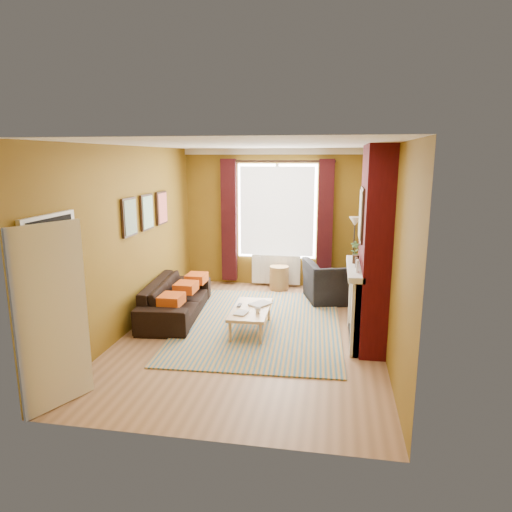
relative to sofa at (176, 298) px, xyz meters
name	(u,v)px	position (x,y,z in m)	size (l,w,h in m)	color
ground	(253,333)	(1.42, -0.53, -0.30)	(5.50, 5.50, 0.00)	brown
room_walls	(297,242)	(2.05, -0.25, 1.08)	(3.82, 5.54, 2.83)	brown
striped_rug	(260,324)	(1.46, -0.16, -0.29)	(2.69, 3.62, 0.02)	#2E5F80
sofa	(176,298)	(0.00, 0.00, 0.00)	(2.08, 0.81, 0.61)	black
armchair	(338,282)	(2.69, 1.29, 0.07)	(1.16, 1.01, 0.75)	black
coffee_table	(251,311)	(1.37, -0.48, 0.03)	(0.58, 1.12, 0.37)	tan
wicker_stool	(279,278)	(1.52, 1.87, -0.06)	(0.50, 0.50, 0.48)	#9B7343
floor_lamp	(354,234)	(2.96, 1.64, 0.91)	(0.26, 0.26, 1.54)	black
book_a	(235,312)	(1.19, -0.72, 0.08)	(0.18, 0.24, 0.02)	#999999
book_b	(255,302)	(1.39, -0.21, 0.08)	(0.24, 0.33, 0.03)	#999999
mug	(258,310)	(1.51, -0.67, 0.11)	(0.09, 0.09, 0.08)	#999999
tv_remote	(239,305)	(1.17, -0.39, 0.08)	(0.05, 0.16, 0.02)	#28282A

